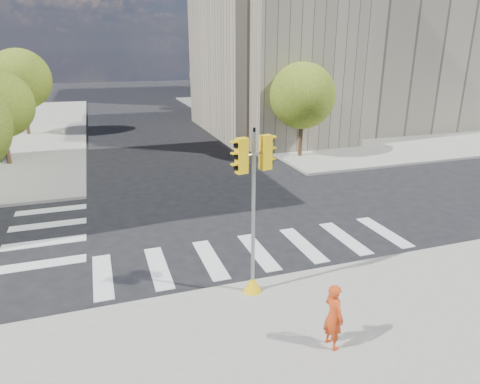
{
  "coord_description": "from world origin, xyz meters",
  "views": [
    {
      "loc": [
        -5.22,
        -14.98,
        7.07
      ],
      "look_at": [
        -0.54,
        -1.25,
        2.1
      ],
      "focal_mm": 32.0,
      "sensor_mm": 36.0,
      "label": 1
    }
  ],
  "objects_px": {
    "lamp_far": "(227,72)",
    "photographer": "(334,316)",
    "traffic_signal": "(253,226)",
    "lamp_near": "(284,82)"
  },
  "relations": [
    {
      "from": "lamp_near",
      "to": "lamp_far",
      "type": "xyz_separation_m",
      "value": [
        0.0,
        14.0,
        0.0
      ]
    },
    {
      "from": "lamp_near",
      "to": "traffic_signal",
      "type": "bearing_deg",
      "value": -116.55
    },
    {
      "from": "lamp_far",
      "to": "photographer",
      "type": "bearing_deg",
      "value": -103.2
    },
    {
      "from": "lamp_far",
      "to": "photographer",
      "type": "relative_size",
      "value": 4.85
    },
    {
      "from": "lamp_near",
      "to": "traffic_signal",
      "type": "xyz_separation_m",
      "value": [
        -9.29,
        -18.6,
        -2.34
      ]
    },
    {
      "from": "lamp_far",
      "to": "photographer",
      "type": "height_order",
      "value": "lamp_far"
    },
    {
      "from": "lamp_far",
      "to": "traffic_signal",
      "type": "distance_m",
      "value": 33.98
    },
    {
      "from": "traffic_signal",
      "to": "photographer",
      "type": "bearing_deg",
      "value": -83.79
    },
    {
      "from": "lamp_near",
      "to": "traffic_signal",
      "type": "relative_size",
      "value": 1.66
    },
    {
      "from": "traffic_signal",
      "to": "lamp_near",
      "type": "bearing_deg",
      "value": 51.32
    }
  ]
}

